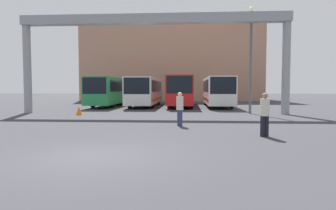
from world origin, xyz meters
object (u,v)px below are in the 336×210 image
(bus_slot_2, at_px, (181,89))
(traffic_cone, at_px, (79,111))
(lamp_post, at_px, (251,56))
(pedestrian_near_right, at_px, (265,113))
(pedestrian_mid_left, at_px, (180,108))
(bus_slot_3, at_px, (217,90))
(bus_slot_0, at_px, (112,90))
(bus_slot_1, at_px, (145,90))

(bus_slot_2, height_order, traffic_cone, bus_slot_2)
(bus_slot_2, relative_size, lamp_post, 1.53)
(pedestrian_near_right, distance_m, traffic_cone, 14.23)
(pedestrian_mid_left, xyz_separation_m, traffic_cone, (-7.51, 5.80, -0.61))
(pedestrian_mid_left, relative_size, lamp_post, 0.22)
(bus_slot_3, xyz_separation_m, pedestrian_near_right, (0.02, -19.63, -0.83))
(bus_slot_3, bearing_deg, bus_slot_2, 168.44)
(pedestrian_near_right, bearing_deg, bus_slot_2, -96.61)
(pedestrian_mid_left, distance_m, lamp_post, 10.03)
(pedestrian_near_right, relative_size, pedestrian_mid_left, 1.01)
(bus_slot_2, bearing_deg, bus_slot_0, 179.65)
(bus_slot_0, distance_m, bus_slot_3, 11.55)
(traffic_cone, distance_m, lamp_post, 13.48)
(bus_slot_2, xyz_separation_m, pedestrian_mid_left, (0.35, -17.24, -0.89))
(bus_slot_3, xyz_separation_m, pedestrian_mid_left, (-3.49, -16.45, -0.83))
(lamp_post, bearing_deg, bus_slot_3, 101.04)
(bus_slot_0, relative_size, bus_slot_3, 1.15)
(bus_slot_2, distance_m, traffic_cone, 13.57)
(pedestrian_near_right, height_order, traffic_cone, pedestrian_near_right)
(bus_slot_2, height_order, pedestrian_near_right, bus_slot_2)
(bus_slot_1, relative_size, pedestrian_near_right, 6.34)
(traffic_cone, bearing_deg, pedestrian_mid_left, -37.70)
(bus_slot_0, bearing_deg, lamp_post, -35.54)
(bus_slot_2, relative_size, bus_slot_3, 1.15)
(pedestrian_near_right, xyz_separation_m, traffic_cone, (-11.02, 8.99, -0.62))
(bus_slot_0, height_order, pedestrian_mid_left, bus_slot_0)
(bus_slot_2, relative_size, pedestrian_mid_left, 7.05)
(bus_slot_2, bearing_deg, lamp_post, -59.54)
(bus_slot_3, bearing_deg, lamp_post, -78.96)
(bus_slot_1, relative_size, bus_slot_3, 1.04)
(bus_slot_1, bearing_deg, bus_slot_0, 170.67)
(bus_slot_0, bearing_deg, pedestrian_near_right, -60.60)
(bus_slot_3, height_order, pedestrian_near_right, bus_slot_3)
(pedestrian_near_right, xyz_separation_m, pedestrian_mid_left, (-3.51, 3.18, -0.01))
(traffic_cone, relative_size, lamp_post, 0.08)
(bus_slot_0, distance_m, traffic_cone, 11.58)
(bus_slot_0, bearing_deg, bus_slot_2, -0.35)
(bus_slot_0, height_order, lamp_post, lamp_post)
(bus_slot_1, relative_size, traffic_cone, 17.46)
(bus_slot_0, xyz_separation_m, pedestrian_near_right, (11.53, -20.47, -0.82))
(pedestrian_near_right, height_order, lamp_post, lamp_post)
(pedestrian_mid_left, height_order, lamp_post, lamp_post)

